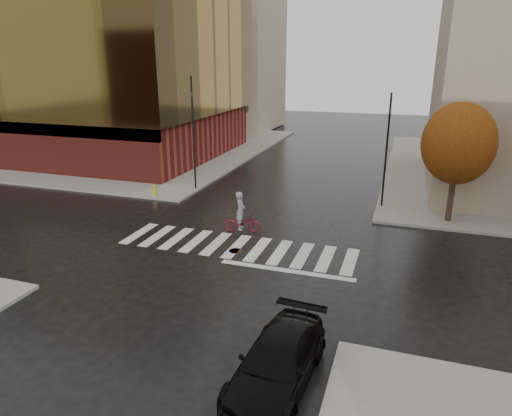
{
  "coord_description": "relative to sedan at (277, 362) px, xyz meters",
  "views": [
    {
      "loc": [
        7.45,
        -18.75,
        8.8
      ],
      "look_at": [
        0.91,
        0.77,
        2.0
      ],
      "focal_mm": 32.0,
      "sensor_mm": 36.0,
      "label": 1
    }
  ],
  "objects": [
    {
      "name": "building_nw_far",
      "position": [
        -20.6,
        45.34,
        9.46
      ],
      "size": [
        14.0,
        12.0,
        20.0
      ],
      "primitive_type": "cube",
      "color": "gray",
      "rests_on": "sidewalk_nw"
    },
    {
      "name": "traffic_light_ne",
      "position": [
        1.7,
        17.34,
        3.25
      ],
      "size": [
        0.16,
        0.19,
        6.76
      ],
      "rotation": [
        0.0,
        0.0,
        3.29
      ],
      "color": "black",
      "rests_on": "sidewalk_ne"
    },
    {
      "name": "sidewalk_nw",
      "position": [
        -25.6,
        29.34,
        -0.62
      ],
      "size": [
        30.0,
        30.0,
        0.15
      ],
      "primitive_type": "cube",
      "color": "gray",
      "rests_on": "ground"
    },
    {
      "name": "ground",
      "position": [
        -4.6,
        8.34,
        -0.69
      ],
      "size": [
        120.0,
        120.0,
        0.0
      ],
      "primitive_type": "plane",
      "color": "black",
      "rests_on": "ground"
    },
    {
      "name": "cyclist",
      "position": [
        -5.07,
        10.84,
        0.05
      ],
      "size": [
        2.03,
        1.09,
        2.19
      ],
      "rotation": [
        0.0,
        0.0,
        1.8
      ],
      "color": "maroon",
      "rests_on": "ground"
    },
    {
      "name": "sedan",
      "position": [
        0.0,
        0.0,
        0.0
      ],
      "size": [
        2.27,
        4.9,
        1.39
      ],
      "primitive_type": "imported",
      "rotation": [
        0.0,
        0.0,
        -0.07
      ],
      "color": "black",
      "rests_on": "ground"
    },
    {
      "name": "crosswalk",
      "position": [
        -4.6,
        8.84,
        -0.69
      ],
      "size": [
        12.0,
        3.0,
        0.01
      ],
      "primitive_type": "cube",
      "color": "silver",
      "rests_on": "ground"
    },
    {
      "name": "office_glass",
      "position": [
        -26.6,
        26.33,
        7.58
      ],
      "size": [
        27.0,
        19.0,
        16.0
      ],
      "color": "maroon",
      "rests_on": "sidewalk_nw"
    },
    {
      "name": "tree_ne_a",
      "position": [
        5.4,
        15.74,
        3.76
      ],
      "size": [
        3.8,
        3.8,
        6.5
      ],
      "color": "#322216",
      "rests_on": "sidewalk_ne"
    },
    {
      "name": "manhole",
      "position": [
        -4.45,
        8.31,
        -0.69
      ],
      "size": [
        0.67,
        0.67,
        0.01
      ],
      "primitive_type": "cylinder",
      "rotation": [
        0.0,
        0.0,
        -0.0
      ],
      "color": "#452E18",
      "rests_on": "ground"
    },
    {
      "name": "fire_hydrant",
      "position": [
        -12.71,
        14.84,
        -0.15
      ],
      "size": [
        0.25,
        0.25,
        0.71
      ],
      "color": "#CCC10C",
      "rests_on": "sidewalk_nw"
    },
    {
      "name": "traffic_light_nw",
      "position": [
        -10.9,
        17.34,
        3.77
      ],
      "size": [
        0.22,
        0.19,
        7.53
      ],
      "rotation": [
        0.0,
        0.0,
        -1.37
      ],
      "color": "black",
      "rests_on": "sidewalk_nw"
    }
  ]
}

